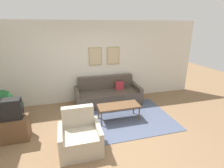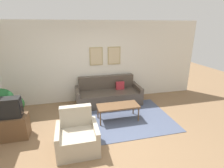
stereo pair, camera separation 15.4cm
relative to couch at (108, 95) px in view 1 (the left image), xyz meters
The scene contains 10 objects.
ground_plane 2.12m from the couch, 106.25° to the right, with size 16.00×16.00×0.00m, color #846647.
area_rug 1.18m from the couch, 85.55° to the right, with size 2.87×2.08×0.01m.
wall_back 1.29m from the couch, 141.36° to the left, with size 8.00×0.09×2.70m.
couch is the anchor object (origin of this frame).
coffee_table 1.18m from the couch, 89.42° to the right, with size 1.15×0.49×0.45m.
tv_stand 2.97m from the couch, 152.03° to the right, with size 0.73×0.41×0.55m.
tv 3.00m from the couch, 152.00° to the right, with size 0.57×0.28×0.46m.
armchair 2.44m from the couch, 118.11° to the right, with size 0.86×0.76×0.89m.
potted_plant_tall 3.09m from the couch, 162.58° to the right, with size 0.67×0.67×1.08m.
potted_plant_by_window 2.77m from the couch, 169.60° to the right, with size 0.44×0.44×0.69m.
Camera 1 is at (-0.75, -3.33, 2.53)m, focal length 28.00 mm.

